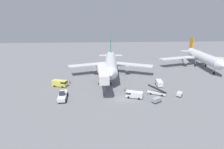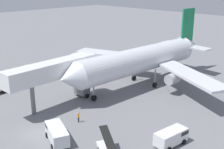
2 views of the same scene
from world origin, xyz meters
name	(u,v)px [view 1 (image 1 of 2)]	position (x,y,z in m)	size (l,w,h in m)	color
ground_plane	(122,99)	(0.00, 0.00, 0.00)	(300.00, 300.00, 0.00)	slate
airplane_at_gate	(111,63)	(-1.96, 26.18, 5.37)	(38.09, 38.46, 14.36)	silver
jet_bridge	(103,74)	(-5.75, 8.39, 5.91)	(3.85, 16.88, 7.86)	silver
pushback_tug	(62,96)	(-18.37, 1.49, 1.12)	(3.07, 7.67, 2.46)	white
belt_loader_truck	(157,92)	(11.88, 3.09, 0.75)	(6.22, 4.46, 2.98)	white
service_van_far_left	(134,94)	(3.87, 1.04, 1.17)	(5.64, 3.85, 2.04)	white
service_van_mid_right	(159,83)	(15.25, 11.03, 1.16)	(2.68, 4.87, 2.01)	white
service_van_near_left	(60,83)	(-21.46, 12.56, 1.35)	(5.73, 3.67, 2.37)	#E5DB4C
baggage_cart_outer_left	(157,100)	(10.03, -2.73, 0.81)	(3.12, 2.64, 1.46)	#38383D
baggage_cart_rear_right	(179,94)	(18.67, 1.11, 0.76)	(2.48, 2.64, 1.37)	#38383D
ground_crew_worker_foreground	(70,81)	(-18.46, 15.60, 0.99)	(0.38, 0.38, 1.88)	#1E2333
ground_crew_worker_midground	(125,89)	(1.76, 6.45, 0.86)	(0.35, 0.35, 1.62)	#1E2333
safety_cone_alpha	(170,87)	(18.79, 8.87, 0.25)	(0.33, 0.33, 0.50)	black
airplane_background	(202,57)	(46.15, 37.31, 5.24)	(44.04, 40.84, 13.90)	silver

